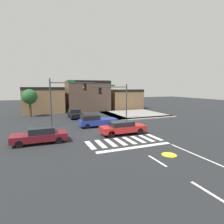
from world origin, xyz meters
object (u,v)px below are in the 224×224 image
(car_maroon, at_px, (40,135))
(roadside_tree, at_px, (30,97))
(car_red, at_px, (122,127))
(car_black, at_px, (75,114))
(traffic_signal_northwest, at_px, (67,93))
(car_blue, at_px, (96,121))
(traffic_signal_northeast, at_px, (114,95))

(car_maroon, height_order, roadside_tree, roadside_tree)
(car_red, height_order, roadside_tree, roadside_tree)
(car_black, xyz_separation_m, roadside_tree, (-6.69, 3.94, 2.66))
(traffic_signal_northwest, xyz_separation_m, car_black, (1.91, 4.74, -3.48))
(car_maroon, height_order, car_black, car_maroon)
(car_blue, xyz_separation_m, car_black, (-1.21, 7.65, -0.06))
(car_blue, relative_size, roadside_tree, 1.02)
(traffic_signal_northwest, bearing_deg, traffic_signal_northeast, 4.58)
(traffic_signal_northwest, height_order, car_black, traffic_signal_northwest)
(traffic_signal_northwest, bearing_deg, car_red, -59.02)
(car_maroon, height_order, car_blue, car_blue)
(car_blue, bearing_deg, traffic_signal_northwest, 137.11)
(car_red, distance_m, car_black, 12.61)
(traffic_signal_northwest, bearing_deg, roadside_tree, 118.83)
(car_red, bearing_deg, car_black, -77.91)
(car_maroon, relative_size, car_black, 1.11)
(traffic_signal_northeast, relative_size, traffic_signal_northwest, 0.94)
(traffic_signal_northeast, height_order, traffic_signal_northwest, traffic_signal_northwest)
(traffic_signal_northeast, height_order, roadside_tree, traffic_signal_northeast)
(car_black, bearing_deg, roadside_tree, -120.49)
(car_red, relative_size, car_black, 1.14)
(traffic_signal_northeast, distance_m, car_black, 7.31)
(car_blue, distance_m, car_black, 7.74)
(car_red, relative_size, roadside_tree, 1.03)
(car_black, height_order, roadside_tree, roadside_tree)
(traffic_signal_northeast, height_order, car_blue, traffic_signal_northeast)
(traffic_signal_northeast, relative_size, car_red, 1.20)
(roadside_tree, bearing_deg, car_blue, -55.69)
(car_blue, bearing_deg, roadside_tree, 124.31)
(car_blue, distance_m, car_red, 4.89)
(car_maroon, relative_size, car_blue, 0.98)
(car_red, distance_m, roadside_tree, 18.94)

